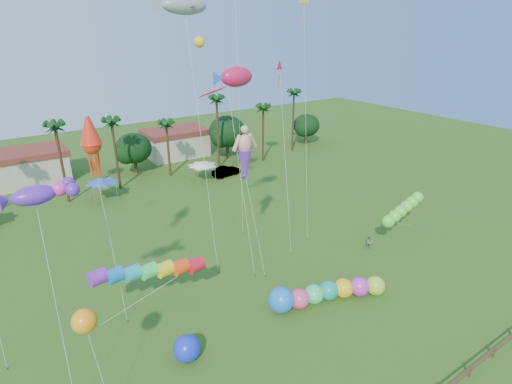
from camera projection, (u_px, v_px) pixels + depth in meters
ground at (337, 358)px, 27.59m from camera, size 160.00×160.00×0.00m
tree_line at (152, 146)px, 61.49m from camera, size 69.46×8.91×11.00m
buildings_row at (100, 157)px, 63.51m from camera, size 35.00×7.00×4.00m
tent_row at (103, 182)px, 51.26m from camera, size 31.00×4.00×0.60m
car_b at (226, 171)px, 61.17m from camera, size 4.72×2.20×1.50m
spectator_b at (370, 242)px, 40.83m from camera, size 0.95×0.86×1.59m
caterpillar_inflatable at (323, 293)px, 32.90m from camera, size 10.13×4.88×2.11m
blue_ball at (187, 349)px, 27.14m from camera, size 1.86×1.86×1.86m
rainbow_tube at (171, 274)px, 30.99m from camera, size 9.94×2.03×4.03m
green_worm at (388, 221)px, 40.46m from camera, size 10.08×2.63×3.71m
orange_ball_kite at (84, 321)px, 21.98m from camera, size 1.82×2.33×6.88m
merman_kite at (245, 157)px, 35.92m from camera, size 2.44×5.03×12.79m
fish_kite at (237, 77)px, 34.69m from camera, size 4.85×6.66×18.13m
shark_kite at (185, 5)px, 34.31m from camera, size 5.80×8.33×23.90m
squid_kite at (92, 145)px, 28.88m from camera, size 1.84×4.73×15.45m
lobster_kite at (34, 196)px, 22.17m from camera, size 4.45×5.80×13.30m
delta_kite_red at (280, 71)px, 36.94m from camera, size 1.60×4.22×18.37m
delta_kite_yellow at (304, 4)px, 37.80m from camera, size 2.13×4.30×24.27m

